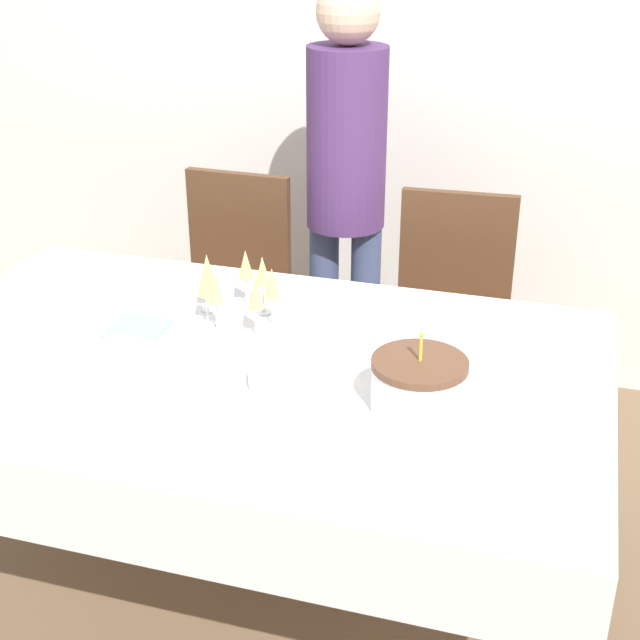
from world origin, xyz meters
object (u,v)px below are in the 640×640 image
object	(u,v)px
dining_chair_far_left	(230,294)
plate_stack_main	(296,378)
person_standing	(346,173)
champagne_tray	(238,295)
dining_chair_far_right	(449,321)
birthday_cake	(419,385)

from	to	relation	value
dining_chair_far_left	plate_stack_main	world-z (taller)	dining_chair_far_left
person_standing	plate_stack_main	bearing A→B (deg)	-80.92
dining_chair_far_left	champagne_tray	size ratio (longest dim) A/B	2.99
dining_chair_far_right	champagne_tray	world-z (taller)	dining_chair_far_right
dining_chair_far_left	champagne_tray	xyz separation A→B (m)	(0.32, -0.70, 0.33)
person_standing	champagne_tray	bearing A→B (deg)	-95.53
birthday_cake	plate_stack_main	distance (m)	0.32
dining_chair_far_right	person_standing	world-z (taller)	person_standing
dining_chair_far_right	person_standing	xyz separation A→B (m)	(-0.42, 0.15, 0.45)
dining_chair_far_right	person_standing	size ratio (longest dim) A/B	0.59
dining_chair_far_right	champagne_tray	xyz separation A→B (m)	(-0.50, -0.70, 0.33)
birthday_cake	person_standing	world-z (taller)	person_standing
dining_chair_far_left	person_standing	bearing A→B (deg)	20.33
person_standing	dining_chair_far_left	bearing A→B (deg)	-159.67
birthday_cake	plate_stack_main	world-z (taller)	birthday_cake
dining_chair_far_right	plate_stack_main	bearing A→B (deg)	-103.58
dining_chair_far_left	birthday_cake	bearing A→B (deg)	-48.59
dining_chair_far_left	dining_chair_far_right	size ratio (longest dim) A/B	1.00
champagne_tray	person_standing	world-z (taller)	person_standing
birthday_cake	champagne_tray	xyz separation A→B (m)	(-0.57, 0.32, 0.02)
birthday_cake	champagne_tray	world-z (taller)	birthday_cake
dining_chair_far_left	birthday_cake	world-z (taller)	birthday_cake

